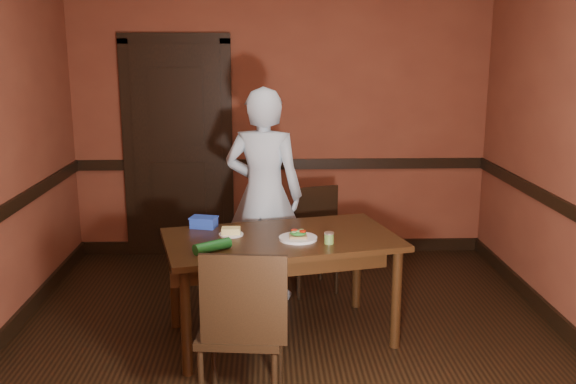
{
  "coord_description": "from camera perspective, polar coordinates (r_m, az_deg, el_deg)",
  "views": [
    {
      "loc": [
        -0.15,
        -3.94,
        2.03
      ],
      "look_at": [
        0.0,
        0.35,
        1.05
      ],
      "focal_mm": 40.0,
      "sensor_mm": 36.0,
      "label": 1
    }
  ],
  "objects": [
    {
      "name": "floor",
      "position": [
        4.44,
        0.16,
        -14.37
      ],
      "size": [
        4.0,
        4.5,
        0.01
      ],
      "primitive_type": "cube",
      "color": "black",
      "rests_on": "ground"
    },
    {
      "name": "wall_back",
      "position": [
        6.23,
        -0.6,
        6.59
      ],
      "size": [
        4.0,
        0.02,
        2.7
      ],
      "primitive_type": "cube",
      "color": "brown",
      "rests_on": "ground"
    },
    {
      "name": "wall_front",
      "position": [
        1.83,
        2.82,
        -8.99
      ],
      "size": [
        4.0,
        0.02,
        2.7
      ],
      "primitive_type": "cube",
      "color": "brown",
      "rests_on": "ground"
    },
    {
      "name": "dado_back",
      "position": [
        6.28,
        -0.59,
        2.49
      ],
      "size": [
        4.0,
        0.03,
        0.1
      ],
      "primitive_type": "cube",
      "color": "black",
      "rests_on": "ground"
    },
    {
      "name": "baseboard_back",
      "position": [
        6.49,
        -0.57,
        -4.83
      ],
      "size": [
        4.0,
        0.03,
        0.12
      ],
      "primitive_type": "cube",
      "color": "black",
      "rests_on": "ground"
    },
    {
      "name": "door",
      "position": [
        6.29,
        -9.76,
        4.09
      ],
      "size": [
        1.05,
        0.07,
        2.2
      ],
      "color": "black",
      "rests_on": "ground"
    },
    {
      "name": "dining_table",
      "position": [
        4.56,
        -0.59,
        -8.48
      ],
      "size": [
        1.75,
        1.24,
        0.74
      ],
      "primitive_type": "cube",
      "rotation": [
        0.0,
        0.0,
        0.24
      ],
      "color": "black",
      "rests_on": "floor"
    },
    {
      "name": "chair_far",
      "position": [
        5.41,
        2.0,
        -4.36
      ],
      "size": [
        0.51,
        0.51,
        0.86
      ],
      "primitive_type": null,
      "rotation": [
        0.0,
        0.0,
        0.33
      ],
      "color": "black",
      "rests_on": "floor"
    },
    {
      "name": "chair_near",
      "position": [
        3.68,
        -4.14,
        -11.85
      ],
      "size": [
        0.5,
        0.5,
        0.99
      ],
      "primitive_type": null,
      "rotation": [
        0.0,
        0.0,
        3.04
      ],
      "color": "black",
      "rests_on": "floor"
    },
    {
      "name": "person",
      "position": [
        5.16,
        -2.15,
        -0.24
      ],
      "size": [
        0.7,
        0.54,
        1.72
      ],
      "primitive_type": "imported",
      "rotation": [
        0.0,
        0.0,
        2.93
      ],
      "color": "silver",
      "rests_on": "floor"
    },
    {
      "name": "sandwich_plate",
      "position": [
        4.38,
        0.9,
        -4.01
      ],
      "size": [
        0.26,
        0.26,
        0.07
      ],
      "rotation": [
        0.0,
        0.0,
        -0.29
      ],
      "color": "white",
      "rests_on": "dining_table"
    },
    {
      "name": "sauce_jar",
      "position": [
        4.29,
        3.67,
        -4.09
      ],
      "size": [
        0.07,
        0.07,
        0.08
      ],
      "rotation": [
        0.0,
        0.0,
        0.28
      ],
      "color": "#598038",
      "rests_on": "dining_table"
    },
    {
      "name": "cheese_saucer",
      "position": [
        4.49,
        -5.09,
        -3.57
      ],
      "size": [
        0.17,
        0.17,
        0.05
      ],
      "rotation": [
        0.0,
        0.0,
        0.06
      ],
      "color": "white",
      "rests_on": "dining_table"
    },
    {
      "name": "food_tub",
      "position": [
        4.69,
        -7.49,
        -2.68
      ],
      "size": [
        0.21,
        0.17,
        0.08
      ],
      "rotation": [
        0.0,
        0.0,
        -0.26
      ],
      "color": "blue",
      "rests_on": "dining_table"
    },
    {
      "name": "wrapped_veg",
      "position": [
        4.15,
        -6.74,
        -4.81
      ],
      "size": [
        0.25,
        0.21,
        0.07
      ],
      "primitive_type": "cylinder",
      "rotation": [
        0.0,
        1.57,
        0.65
      ],
      "color": "#124A19",
      "rests_on": "dining_table"
    }
  ]
}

